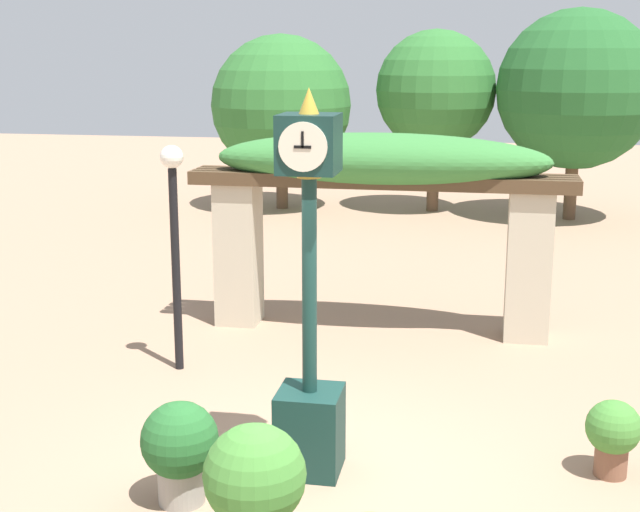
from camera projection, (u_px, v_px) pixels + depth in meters
name	position (u px, v px, depth m)	size (l,w,h in m)	color
ground_plane	(320.00, 476.00, 8.00)	(60.00, 60.00, 0.00)	#9E7A60
pedestal_clock	(310.00, 330.00, 7.81)	(0.57, 0.57, 3.43)	#14332D
pergola	(380.00, 186.00, 11.72)	(5.08, 1.17, 2.68)	#BCB299
potted_plant_near_right	(613.00, 433.00, 7.92)	(0.49, 0.49, 0.71)	brown
potted_plant_far_left	(255.00, 479.00, 6.67)	(0.78, 0.78, 1.02)	#B26B4C
potted_plant_far_right	(180.00, 447.00, 7.43)	(0.66, 0.66, 0.89)	gray
lamp_post	(174.00, 222.00, 10.29)	(0.27, 0.27, 2.68)	black
tree_line	(436.00, 96.00, 20.18)	(10.06, 3.65, 4.63)	brown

